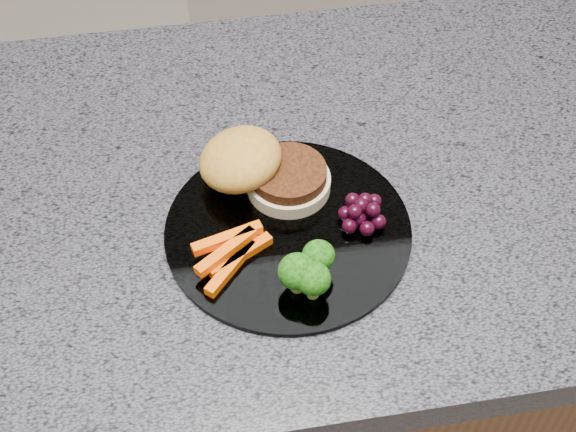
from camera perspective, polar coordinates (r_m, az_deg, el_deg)
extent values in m
cube|color=#53351C|center=(1.28, -2.73, -11.99)|extent=(1.20, 0.60, 0.86)
cube|color=#4B4A54|center=(0.91, -3.76, 1.50)|extent=(1.20, 0.60, 0.04)
cylinder|color=white|center=(0.84, 0.00, -1.01)|extent=(0.26, 0.26, 0.01)
cylinder|color=#CABC8E|center=(0.87, 0.04, 2.38)|extent=(0.11, 0.11, 0.02)
cylinder|color=#49230E|center=(0.86, 0.05, 3.05)|extent=(0.10, 0.10, 0.01)
ellipsoid|color=#B7822D|center=(0.87, -3.40, 3.72)|extent=(0.11, 0.11, 0.05)
cube|color=#FE5A04|center=(0.82, -4.33, -2.37)|extent=(0.07, 0.06, 0.01)
cube|color=#FE5A04|center=(0.81, -3.42, -2.80)|extent=(0.07, 0.05, 0.01)
cube|color=#FE5A04|center=(0.81, -4.11, -3.67)|extent=(0.06, 0.06, 0.01)
cube|color=#FE5A04|center=(0.82, -4.34, -1.59)|extent=(0.08, 0.03, 0.01)
cube|color=#FE5A04|center=(0.81, -4.44, -2.52)|extent=(0.07, 0.05, 0.01)
cylinder|color=olive|center=(0.79, 0.66, -4.83)|extent=(0.01, 0.01, 0.02)
ellipsoid|color=#123507|center=(0.77, 0.67, -3.96)|extent=(0.04, 0.04, 0.03)
cylinder|color=olive|center=(0.80, 2.15, -3.62)|extent=(0.01, 0.01, 0.02)
ellipsoid|color=#123507|center=(0.79, 2.19, -2.82)|extent=(0.03, 0.03, 0.03)
cylinder|color=olive|center=(0.78, 1.79, -5.29)|extent=(0.01, 0.01, 0.02)
ellipsoid|color=#123507|center=(0.77, 1.82, -4.48)|extent=(0.03, 0.03, 0.03)
sphere|color=black|center=(0.84, 5.07, -0.19)|extent=(0.02, 0.02, 0.02)
sphere|color=black|center=(0.85, 5.90, 0.29)|extent=(0.02, 0.02, 0.02)
sphere|color=black|center=(0.85, 5.08, 0.79)|extent=(0.02, 0.02, 0.02)
sphere|color=black|center=(0.85, 4.10, 0.18)|extent=(0.02, 0.02, 0.02)
sphere|color=black|center=(0.84, 4.39, -0.72)|extent=(0.02, 0.02, 0.02)
sphere|color=black|center=(0.83, 5.65, -0.90)|extent=(0.02, 0.02, 0.02)
sphere|color=black|center=(0.84, 6.47, -0.41)|extent=(0.02, 0.02, 0.02)
sphere|color=black|center=(0.86, 6.15, 1.05)|extent=(0.02, 0.02, 0.02)
sphere|color=black|center=(0.84, 5.24, 0.77)|extent=(0.02, 0.02, 0.02)
sphere|color=black|center=(0.83, 4.76, 0.32)|extent=(0.02, 0.02, 0.02)
sphere|color=black|center=(0.84, 6.07, 0.45)|extent=(0.02, 0.02, 0.02)
sphere|color=black|center=(0.84, 4.62, 1.15)|extent=(0.02, 0.02, 0.02)
sphere|color=black|center=(0.84, 5.50, 1.15)|extent=(0.02, 0.02, 0.02)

